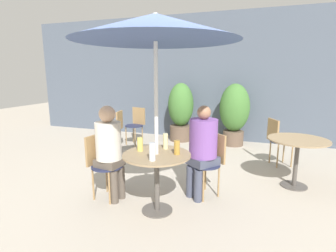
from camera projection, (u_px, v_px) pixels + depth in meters
The scene contains 18 objects.
ground_plane at pixel (158, 207), 3.22m from camera, with size 20.00×20.00×0.00m, color #B2A899.
storefront_wall at pixel (212, 78), 6.30m from camera, with size 10.00×0.06×3.00m.
cafe_table_near at pixel (157, 166), 3.03m from camera, with size 0.79×0.79×0.71m.
cafe_table_far at pixel (297, 148), 3.70m from camera, with size 0.82×0.82×0.71m.
bistro_chair_0 at pixel (210, 158), 3.48m from camera, with size 0.46×0.46×0.84m.
bistro_chair_1 at pixel (102, 160), 3.40m from camera, with size 0.42×0.40×0.84m.
bistro_chair_2 at pixel (115, 126), 5.53m from camera, with size 0.43×0.41×0.84m.
bistro_chair_3 at pixel (136, 122), 6.01m from camera, with size 0.41×0.43×0.84m.
bistro_chair_4 at pixel (277, 137), 4.58m from camera, with size 0.45×0.44×0.84m.
seated_person_0 at pixel (202, 144), 3.36m from camera, with size 0.45×0.46×1.22m.
seated_person_1 at pixel (109, 145), 3.30m from camera, with size 0.35×0.32×1.23m.
beer_glass_0 at pixel (177, 147), 2.97m from camera, with size 0.07×0.07×0.16m.
beer_glass_1 at pixel (165, 141), 3.18m from camera, with size 0.06×0.06×0.19m.
beer_glass_2 at pixel (140, 144), 3.10m from camera, with size 0.07×0.07×0.17m.
beer_glass_3 at pixel (152, 152), 2.75m from camera, with size 0.07×0.07×0.19m.
potted_plant_0 at pixel (181, 110), 6.28m from camera, with size 0.61×0.61×1.39m.
potted_plant_1 at pixel (234, 112), 5.86m from camera, with size 0.66×0.66×1.39m.
umbrella at pixel (155, 28), 2.72m from camera, with size 1.78×1.78×2.23m.
Camera 1 is at (1.08, -2.75, 1.62)m, focal length 28.00 mm.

